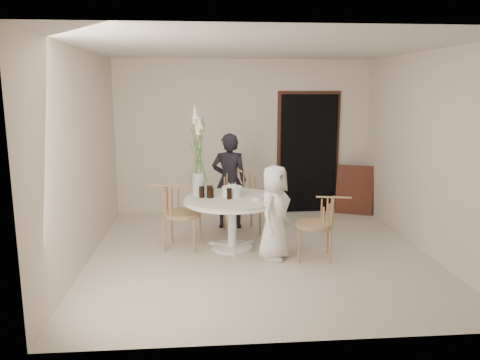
{
  "coord_description": "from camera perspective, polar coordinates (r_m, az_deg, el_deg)",
  "views": [
    {
      "loc": [
        -0.76,
        -5.97,
        2.2
      ],
      "look_at": [
        -0.24,
        0.3,
        0.97
      ],
      "focal_mm": 35.0,
      "sensor_mm": 36.0,
      "label": 1
    }
  ],
  "objects": [
    {
      "name": "chair_far",
      "position": [
        7.31,
        -0.07,
        -1.29
      ],
      "size": [
        0.6,
        0.64,
        0.98
      ],
      "rotation": [
        0.0,
        0.0,
        0.19
      ],
      "color": "tan",
      "rests_on": "ground"
    },
    {
      "name": "cola_tumbler_c",
      "position": [
        6.43,
        -4.7,
        -1.45
      ],
      "size": [
        0.08,
        0.08,
        0.16
      ],
      "primitive_type": "cylinder",
      "rotation": [
        0.0,
        0.0,
        0.06
      ],
      "color": "black",
      "rests_on": "table"
    },
    {
      "name": "door_trim",
      "position": [
        8.49,
        8.27,
        3.61
      ],
      "size": [
        1.12,
        0.03,
        2.22
      ],
      "primitive_type": "cube",
      "color": "#572F1D",
      "rests_on": "ground"
    },
    {
      "name": "flower_vase",
      "position": [
        6.47,
        -5.12,
        2.99
      ],
      "size": [
        0.17,
        0.17,
        1.26
      ],
      "rotation": [
        0.0,
        0.0,
        -0.2
      ],
      "color": "silver",
      "rests_on": "table"
    },
    {
      "name": "chair_right",
      "position": [
        6.17,
        10.19,
        -4.6
      ],
      "size": [
        0.56,
        0.53,
        0.85
      ],
      "rotation": [
        0.0,
        0.0,
        -1.77
      ],
      "color": "tan",
      "rests_on": "ground"
    },
    {
      "name": "table",
      "position": [
        6.43,
        -0.98,
        -3.16
      ],
      "size": [
        1.33,
        1.33,
        0.73
      ],
      "color": "white",
      "rests_on": "ground"
    },
    {
      "name": "room_shell",
      "position": [
        6.05,
        2.48,
        5.58
      ],
      "size": [
        4.5,
        4.5,
        4.5
      ],
      "color": "silver",
      "rests_on": "ground"
    },
    {
      "name": "cola_tumbler_a",
      "position": [
        6.41,
        -3.49,
        -1.57
      ],
      "size": [
        0.07,
        0.07,
        0.13
      ],
      "primitive_type": "cylinder",
      "rotation": [
        0.0,
        0.0,
        -0.21
      ],
      "color": "black",
      "rests_on": "table"
    },
    {
      "name": "chair_left",
      "position": [
        6.56,
        -8.15,
        -3.26
      ],
      "size": [
        0.6,
        0.56,
        0.91
      ],
      "rotation": [
        0.0,
        0.0,
        1.38
      ],
      "color": "tan",
      "rests_on": "ground"
    },
    {
      "name": "cola_tumbler_b",
      "position": [
        6.32,
        -1.33,
        -1.67
      ],
      "size": [
        0.08,
        0.08,
        0.15
      ],
      "primitive_type": "cylinder",
      "rotation": [
        0.0,
        0.0,
        -0.26
      ],
      "color": "black",
      "rests_on": "table"
    },
    {
      "name": "picture_frame",
      "position": [
        8.56,
        13.79,
        -1.16
      ],
      "size": [
        0.67,
        0.44,
        0.86
      ],
      "primitive_type": "cube",
      "rotation": [
        -0.17,
        0.0,
        -0.42
      ],
      "color": "#572F1D",
      "rests_on": "ground"
    },
    {
      "name": "plate_stack",
      "position": [
        6.27,
        2.07,
        -2.27
      ],
      "size": [
        0.18,
        0.18,
        0.04
      ],
      "primitive_type": "cylinder",
      "rotation": [
        0.0,
        0.0,
        0.02
      ],
      "color": "silver",
      "rests_on": "table"
    },
    {
      "name": "doorway",
      "position": [
        8.46,
        8.32,
        3.17
      ],
      "size": [
        1.0,
        0.1,
        2.1
      ],
      "primitive_type": "cube",
      "color": "black",
      "rests_on": "ground"
    },
    {
      "name": "birthday_cake",
      "position": [
        6.48,
        -0.96,
        -1.4
      ],
      "size": [
        0.28,
        0.28,
        0.19
      ],
      "rotation": [
        0.0,
        0.0,
        0.34
      ],
      "color": "silver",
      "rests_on": "table"
    },
    {
      "name": "boy",
      "position": [
        6.09,
        4.22,
        -3.98
      ],
      "size": [
        0.65,
        0.72,
        1.24
      ],
      "primitive_type": "imported",
      "rotation": [
        0.0,
        0.0,
        1.02
      ],
      "color": "white",
      "rests_on": "ground"
    },
    {
      "name": "cola_tumbler_d",
      "position": [
        6.4,
        -3.7,
        -1.43
      ],
      "size": [
        0.1,
        0.1,
        0.17
      ],
      "primitive_type": "cylinder",
      "rotation": [
        0.0,
        0.0,
        0.28
      ],
      "color": "black",
      "rests_on": "table"
    },
    {
      "name": "girl",
      "position": [
        7.41,
        -1.31,
        -0.11
      ],
      "size": [
        0.59,
        0.42,
        1.52
      ],
      "primitive_type": "imported",
      "rotation": [
        0.0,
        0.0,
        3.04
      ],
      "color": "black",
      "rests_on": "ground"
    },
    {
      "name": "ground",
      "position": [
        6.41,
        2.35,
        -8.98
      ],
      "size": [
        4.5,
        4.5,
        0.0
      ],
      "primitive_type": "plane",
      "color": "beige",
      "rests_on": "ground"
    }
  ]
}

